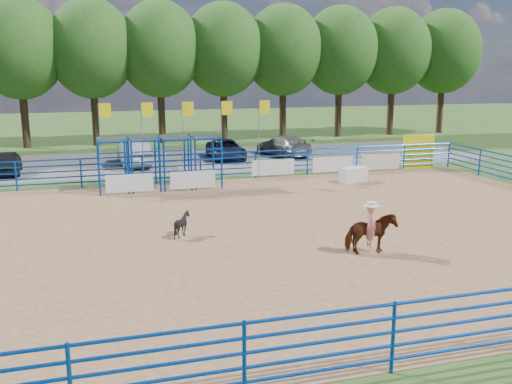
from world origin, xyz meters
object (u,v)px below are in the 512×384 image
car_b (134,153)px  calf (182,224)px  announcer_table (353,175)px  car_a (7,163)px  car_c (226,149)px  horse_and_rider (371,229)px  car_d (283,146)px

car_b → calf: bearing=88.7°
announcer_table → car_a: car_a is taller
announcer_table → car_a: size_ratio=0.39×
car_b → announcer_table: bearing=138.2°
calf → car_c: size_ratio=0.20×
horse_and_rider → car_b: size_ratio=0.52×
horse_and_rider → car_b: (-5.95, 19.25, -0.07)m
announcer_table → car_b: (-10.54, 8.48, 0.37)m
announcer_table → car_a: (-17.61, 7.65, 0.23)m
calf → horse_and_rider: bearing=-131.8°
horse_and_rider → car_a: (-13.02, 18.42, -0.21)m
calf → car_a: size_ratio=0.24×
car_c → car_a: bearing=-170.7°
car_a → car_d: car_d is taller
announcer_table → horse_and_rider: size_ratio=0.60×
announcer_table → car_d: car_d is taller
calf → car_d: size_ratio=0.18×
announcer_table → car_b: bearing=141.2°
calf → car_d: (9.49, 16.66, 0.24)m
announcer_table → calf: 12.36m
car_d → calf: bearing=45.9°
calf → car_b: 15.64m
horse_and_rider → car_b: horse_and_rider is taller
horse_and_rider → car_d: 20.67m
car_a → car_b: (7.07, 0.83, 0.14)m
car_a → car_b: size_ratio=0.79×
announcer_table → car_d: bearing=93.5°
calf → car_d: 19.17m
announcer_table → horse_and_rider: (-4.59, -10.77, 0.44)m
car_d → horse_and_rider: bearing=64.4°
horse_and_rider → calf: 6.58m
horse_and_rider → car_d: bearing=78.8°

